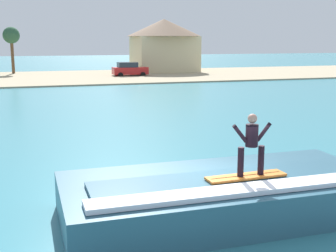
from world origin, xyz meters
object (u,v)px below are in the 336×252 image
Objects in this scene: wave_crest at (224,195)px; car_far_shore at (129,69)px; house_gabled_white at (164,42)px; surfboard at (246,176)px; surfer at (252,142)px; tree_tall_bare at (11,37)px.

wave_crest is 46.51m from car_far_shore.
house_gabled_white is (14.33, 52.27, 3.79)m from wave_crest.
surfboard is 1.35× the size of surfer.
tree_tall_bare is at bearing 97.40° from surfer.
surfboard is 46.96m from car_far_shore.
car_far_shore is 0.42× the size of house_gabled_white.
wave_crest is at bearing -105.33° from house_gabled_white.
wave_crest is at bearing 125.08° from surfboard.
tree_tall_bare is (-14.34, 8.33, 4.15)m from car_far_shore.
house_gabled_white is at bearing -5.23° from tree_tall_bare.
house_gabled_white is at bearing 74.67° from wave_crest.
surfer is (0.46, -0.56, 1.56)m from wave_crest.
house_gabled_white is at bearing 44.03° from car_far_shore.
car_far_shore reaches higher than wave_crest.
tree_tall_bare reaches higher than surfer.
tree_tall_bare is at bearing 149.86° from car_far_shore.
wave_crest is 1.34× the size of tree_tall_bare.
house_gabled_white reaches higher than surfer.
wave_crest is 1.92× the size of car_far_shore.
wave_crest is at bearing 129.54° from surfer.
surfer is at bearing -50.46° from wave_crest.
house_gabled_white reaches higher than tree_tall_bare.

